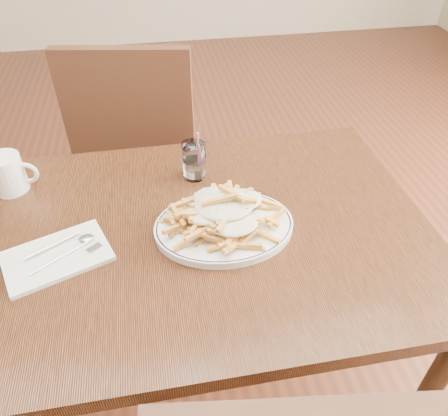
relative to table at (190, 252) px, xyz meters
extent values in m
plane|color=black|center=(0.00, 0.00, -0.67)|extent=(7.00, 7.00, 0.00)
cube|color=black|center=(0.00, 0.00, 0.06)|extent=(1.20, 0.80, 0.04)
cylinder|color=black|center=(0.55, -0.35, -0.32)|extent=(0.05, 0.05, 0.71)
cylinder|color=black|center=(-0.55, 0.35, -0.32)|extent=(0.05, 0.05, 0.71)
cylinder|color=black|center=(0.55, 0.35, -0.32)|extent=(0.05, 0.05, 0.71)
cube|color=#311A10|center=(-0.10, 0.83, -0.21)|extent=(0.52, 0.52, 0.04)
cube|color=#311A10|center=(-0.14, 0.63, 0.06)|extent=(0.45, 0.12, 0.50)
cylinder|color=#311A10|center=(0.12, 0.99, -0.45)|extent=(0.04, 0.04, 0.44)
cylinder|color=#311A10|center=(-0.26, 1.06, -0.45)|extent=(0.04, 0.04, 0.44)
cylinder|color=#311A10|center=(0.06, 0.61, -0.45)|extent=(0.04, 0.04, 0.44)
cylinder|color=#311A10|center=(-0.33, 0.67, -0.45)|extent=(0.04, 0.04, 0.44)
torus|color=black|center=(0.09, -0.02, 0.10)|extent=(0.37, 0.37, 0.01)
ellipsoid|color=beige|center=(0.09, -0.02, 0.16)|extent=(0.24, 0.21, 0.03)
cube|color=silver|center=(-0.31, -0.04, 0.08)|extent=(0.27, 0.22, 0.01)
cylinder|color=white|center=(0.05, 0.22, 0.13)|extent=(0.07, 0.07, 0.11)
cylinder|color=white|center=(0.05, 0.22, 0.11)|extent=(0.06, 0.06, 0.05)
cylinder|color=#D04F6F|center=(0.06, 0.23, 0.15)|extent=(0.01, 0.04, 0.14)
cylinder|color=white|center=(-0.46, 0.25, 0.13)|extent=(0.09, 0.09, 0.10)
torus|color=white|center=(-0.40, 0.24, 0.13)|extent=(0.06, 0.02, 0.06)
camera|label=1|loc=(-0.05, -0.79, 0.81)|focal=35.00mm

